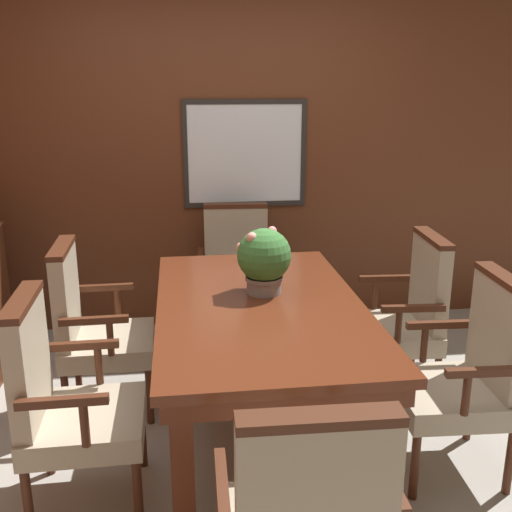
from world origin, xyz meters
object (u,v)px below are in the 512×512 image
(chair_right_near, at_px, (468,371))
(chair_left_far, at_px, (92,325))
(chair_right_far, at_px, (405,313))
(chair_left_near, at_px, (64,399))
(potted_plant, at_px, (264,259))
(dining_table, at_px, (260,320))
(chair_head_far, at_px, (237,271))

(chair_right_near, height_order, chair_left_far, same)
(chair_right_far, relative_size, chair_left_near, 1.00)
(chair_right_far, bearing_deg, potted_plant, -72.15)
(chair_left_near, bearing_deg, potted_plant, -60.80)
(chair_left_far, height_order, chair_left_near, same)
(dining_table, relative_size, chair_left_far, 1.78)
(chair_right_near, bearing_deg, chair_left_near, -86.55)
(chair_right_near, xyz_separation_m, chair_right_far, (-0.02, 0.75, 0.00))
(chair_left_near, relative_size, potted_plant, 2.86)
(chair_head_far, xyz_separation_m, chair_right_far, (0.91, -0.93, 0.00))
(chair_right_near, bearing_deg, chair_right_far, -175.54)
(dining_table, relative_size, potted_plant, 5.08)
(dining_table, distance_m, potted_plant, 0.32)
(dining_table, height_order, chair_left_near, chair_left_near)
(chair_left_far, distance_m, chair_left_near, 0.82)
(potted_plant, bearing_deg, chair_left_far, 163.67)
(chair_right_near, bearing_deg, dining_table, -109.21)
(dining_table, distance_m, chair_right_far, 1.00)
(potted_plant, bearing_deg, chair_right_near, -30.40)
(chair_left_near, height_order, potted_plant, potted_plant)
(chair_left_far, relative_size, potted_plant, 2.86)
(chair_right_near, bearing_deg, potted_plant, -117.50)
(chair_head_far, xyz_separation_m, chair_left_near, (-0.92, -1.70, 0.00))
(chair_right_near, xyz_separation_m, potted_plant, (-0.90, 0.53, 0.44))
(dining_table, relative_size, chair_right_near, 1.78)
(potted_plant, bearing_deg, chair_right_far, 14.02)
(chair_right_far, bearing_deg, chair_left_near, -63.46)
(chair_right_near, height_order, chair_right_far, same)
(chair_left_far, bearing_deg, chair_right_near, -114.70)
(chair_left_far, bearing_deg, chair_head_far, -46.99)
(dining_table, relative_size, chair_left_near, 1.78)
(dining_table, bearing_deg, chair_left_far, 154.84)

